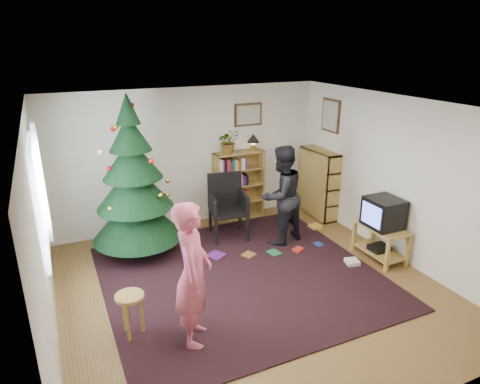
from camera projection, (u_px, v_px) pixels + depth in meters
name	position (u px, v px, depth m)	size (l,w,h in m)	color
floor	(250.00, 287.00, 5.98)	(5.00, 5.00, 0.00)	brown
ceiling	(251.00, 107.00, 5.13)	(5.00, 5.00, 0.00)	white
wall_back	(190.00, 158.00, 7.69)	(5.00, 0.02, 2.50)	silver
wall_front	(387.00, 308.00, 3.42)	(5.00, 0.02, 2.50)	silver
wall_left	(41.00, 239.00, 4.57)	(0.02, 5.00, 2.50)	silver
wall_right	(397.00, 179.00, 6.53)	(0.02, 5.00, 2.50)	silver
rug	(241.00, 276.00, 6.23)	(3.80, 3.60, 0.02)	black
window_pane	(39.00, 199.00, 5.01)	(0.04, 1.20, 1.40)	silver
curtain	(42.00, 182.00, 5.63)	(0.06, 0.35, 1.60)	white
picture_back	(248.00, 115.00, 7.88)	(0.55, 0.03, 0.42)	#4C3319
picture_right	(331.00, 116.00, 7.78)	(0.03, 0.50, 0.60)	#4C3319
christmas_tree	(134.00, 191.00, 6.59)	(1.40, 1.40, 2.55)	#3F2816
bookshelf_back	(239.00, 184.00, 8.10)	(0.95, 0.30, 1.30)	#A7853B
bookshelf_right	(318.00, 182.00, 8.22)	(0.30, 0.95, 1.30)	#A7853B
tv_stand	(380.00, 240.00, 6.66)	(0.46, 0.82, 0.55)	#A7853B
crt_tv	(384.00, 213.00, 6.51)	(0.48, 0.52, 0.45)	black
armchair	(226.00, 203.00, 7.38)	(0.70, 0.70, 1.10)	black
stool	(130.00, 304.00, 4.87)	(0.33, 0.33, 0.55)	#A7853B
person_standing	(193.00, 274.00, 4.66)	(0.62, 0.41, 1.70)	#B2475E
person_by_chair	(281.00, 196.00, 7.02)	(0.82, 0.64, 1.68)	black
potted_plant	(229.00, 141.00, 7.73)	(0.40, 0.34, 0.44)	gray
table_lamp	(253.00, 139.00, 7.93)	(0.23, 0.23, 0.31)	#A57F33
floor_clutter	(289.00, 248.00, 6.99)	(2.25, 1.56, 0.08)	#A51E19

